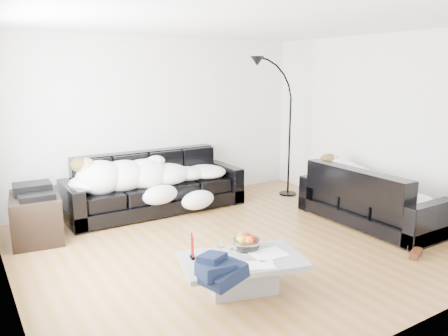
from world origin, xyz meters
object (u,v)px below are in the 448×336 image
sofa_right (370,195)px  wine_glass_c (233,253)px  sofa_back (155,183)px  stereo (34,190)px  floor_lamp (290,136)px  sleeper_right (372,179)px  wine_glass_b (218,256)px  candle_left (193,248)px  shoes (415,250)px  wine_glass_a (221,250)px  fruit_bowl (246,241)px  coffee_table (242,274)px  sleeper_back (156,170)px  av_cabinet (36,217)px  candle_right (192,245)px

sofa_right → wine_glass_c: bearing=103.5°
sofa_back → wine_glass_c: sofa_back is taller
stereo → floor_lamp: size_ratio=0.22×
sofa_back → sofa_right: size_ratio=1.33×
sleeper_right → wine_glass_b: size_ratio=9.84×
candle_left → floor_lamp: bearing=35.7°
candle_left → shoes: (2.61, -0.56, -0.40)m
sofa_right → wine_glass_a: (-2.76, -0.55, 0.02)m
wine_glass_a → shoes: size_ratio=0.41×
fruit_bowl → wine_glass_a: bearing=-168.6°
coffee_table → wine_glass_c: size_ratio=7.16×
sleeper_back → sleeper_right: (2.29, -2.06, -0.02)m
av_cabinet → stereo: stereo is taller
wine_glass_b → floor_lamp: 3.74m
sofa_right → wine_glass_b: 2.93m
coffee_table → candle_right: (-0.40, 0.27, 0.29)m
sofa_right → shoes: bearing=158.6°
sofa_right → wine_glass_b: size_ratio=11.48×
candle_right → floor_lamp: 3.68m
sofa_right → sleeper_right: 0.23m
candle_right → stereo: bearing=115.3°
shoes → wine_glass_b: bearing=162.4°
wine_glass_b → stereo: stereo is taller
fruit_bowl → candle_right: candle_right is taller
coffee_table → stereo: stereo is taller
candle_right → av_cabinet: (-1.04, 2.20, -0.17)m
sleeper_right → fruit_bowl: size_ratio=6.45×
candle_right → av_cabinet: candle_right is taller
candle_right → stereo: 2.44m
fruit_bowl → floor_lamp: (2.41, 2.20, 0.60)m
coffee_table → wine_glass_c: wine_glass_c is taller
sofa_right → shoes: 1.12m
av_cabinet → wine_glass_b: bearing=-57.1°
sleeper_back → av_cabinet: (-1.73, -0.24, -0.36)m
sleeper_back → candle_right: bearing=-105.9°
wine_glass_c → shoes: bearing=-8.5°
sleeper_right → wine_glass_c: 2.78m
stereo → candle_left: bearing=-62.8°
shoes → av_cabinet: av_cabinet is taller
sofa_back → candle_left: (-0.71, -2.54, 0.01)m
fruit_bowl → wine_glass_c: size_ratio=1.64×
shoes → av_cabinet: (-3.64, 2.81, 0.24)m
sleeper_right → fruit_bowl: (-2.43, -0.48, -0.21)m
sofa_right → sleeper_back: size_ratio=0.89×
wine_glass_c → candle_right: 0.40m
floor_lamp → wine_glass_c: bearing=-139.6°
coffee_table → sofa_right: bearing=14.0°
candle_left → sofa_back: bearing=74.4°
coffee_table → candle_right: 0.56m
sleeper_back → floor_lamp: (2.28, -0.35, 0.37)m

